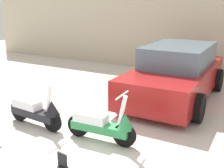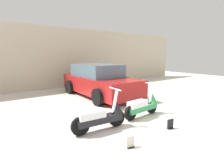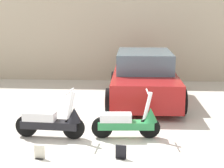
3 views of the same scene
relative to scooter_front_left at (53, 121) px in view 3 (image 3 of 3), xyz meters
The scene contains 7 objects.
ground_plane 1.55m from the scooter_front_left, 28.36° to the right, with size 28.00×28.00×0.00m, color silver.
wall_back 6.81m from the scooter_front_left, 78.52° to the left, with size 19.60×0.12×3.51m, color beige.
scooter_front_left is the anchor object (origin of this frame).
scooter_front_right 1.62m from the scooter_front_left, ahead, with size 1.47×0.53×1.02m.
car_rear_left 3.96m from the scooter_front_left, 59.02° to the left, with size 2.13×4.37×1.48m.
placard_near_left_scooter 1.11m from the scooter_front_left, 89.98° to the right, with size 0.20×0.14×0.26m.
placard_near_right_scooter 1.81m from the scooter_front_left, 33.75° to the right, with size 0.20×0.14×0.26m.
Camera 3 is at (0.36, -6.16, 2.62)m, focal length 55.00 mm.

